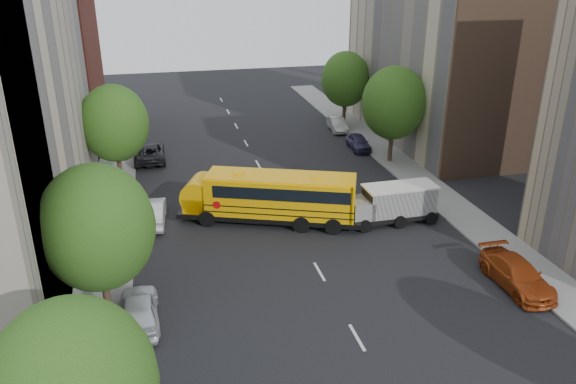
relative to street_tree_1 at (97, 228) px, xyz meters
name	(u,v)px	position (x,y,z in m)	size (l,w,h in m)	color
ground	(310,255)	(11.00, 4.00, -4.95)	(120.00, 120.00, 0.00)	black
sidewalk_left	(109,237)	(-0.50, 9.00, -4.89)	(3.00, 80.00, 0.12)	slate
sidewalk_right	(447,202)	(22.50, 9.00, -4.89)	(3.00, 80.00, 0.12)	slate
lane_markings	(273,191)	(11.00, 14.00, -4.95)	(0.15, 64.00, 0.01)	silver
building_left_redbrick	(39,70)	(-7.00, 32.00, 1.55)	(10.00, 15.00, 13.00)	maroon
building_right_far	(442,41)	(29.00, 24.00, 4.05)	(10.00, 22.00, 18.00)	beige
building_right_sidewall	(513,61)	(29.00, 13.00, 4.05)	(10.10, 0.30, 18.00)	brown
street_tree_1	(97,228)	(0.00, 0.00, 0.00)	(5.12, 5.12, 7.90)	#38281C
street_tree_2	(114,123)	(0.00, 18.00, -0.12)	(4.99, 4.99, 7.71)	#38281C
street_tree_4	(394,103)	(22.00, 18.00, 0.12)	(5.25, 5.25, 8.10)	#38281C
street_tree_5	(345,79)	(22.00, 30.00, -0.25)	(4.86, 4.86, 7.51)	#38281C
school_bus	(268,195)	(9.60, 8.95, -3.08)	(12.00, 6.87, 3.35)	black
safari_truck	(393,203)	(17.43, 7.00, -3.62)	(5.92, 2.29, 2.51)	black
parked_car_0	(139,310)	(1.40, -0.57, -4.18)	(1.82, 4.52, 1.54)	silver
parked_car_1	(152,212)	(2.20, 10.54, -4.20)	(1.59, 4.55, 1.50)	silver
parked_car_2	(149,152)	(2.20, 23.16, -4.19)	(2.51, 5.45, 1.51)	black
parked_car_3	(517,274)	(20.60, -1.88, -4.22)	(2.05, 5.04, 1.46)	#983A13
parked_car_4	(359,142)	(20.60, 21.85, -4.29)	(1.56, 3.87, 1.32)	#343054
parked_car_5	(337,124)	(20.60, 27.97, -4.29)	(1.39, 4.00, 1.32)	#9D9C98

